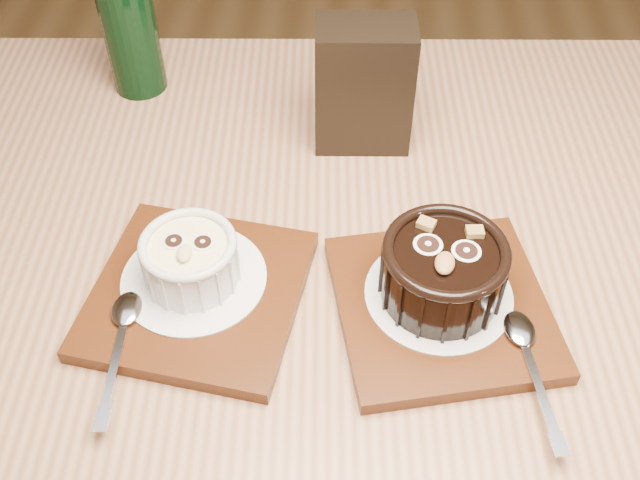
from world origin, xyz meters
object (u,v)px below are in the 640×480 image
Objects in this scene: tray_left at (197,294)px; ramekin_dark at (443,269)px; ramekin_white at (190,258)px; tray_right at (442,307)px; green_bottle at (128,19)px; condiment_stand at (364,86)px; table at (348,338)px.

tray_left is 0.22m from ramekin_dark.
tray_right is at bearing -3.32° from ramekin_white.
condiment_stand is at bearing -17.74° from green_bottle.
ramekin_dark is at bearing 1.41° from tray_left.
table is 0.42m from green_bottle.
green_bottle is (-0.12, 0.30, 0.05)m from ramekin_white.
ramekin_white is 0.79× the size of ramekin_dark.
ramekin_white is 0.22m from tray_right.
ramekin_dark is at bearing -72.57° from condiment_stand.
ramekin_dark is 0.47× the size of green_bottle.
ramekin_white is 0.33m from green_bottle.
table is 6.87× the size of tray_right.
table is 0.26m from condiment_stand.
tray_left is 1.00× the size of tray_right.
condiment_stand is (-0.07, 0.23, 0.06)m from tray_right.
green_bottle is at bearing 136.61° from tray_right.
ramekin_white is 0.60× the size of condiment_stand.
ramekin_white is (-0.14, -0.02, 0.13)m from table.
tray_right is at bearing -72.33° from condiment_stand.
tray_right is at bearing -55.55° from ramekin_dark.
ramekin_dark is 0.77× the size of condiment_stand.
tray_right is 0.25m from condiment_stand.
tray_right is 0.47m from green_bottle.
green_bottle reaches higher than table.
table is 0.19m from ramekin_white.
green_bottle is (-0.34, 0.32, 0.08)m from tray_right.
green_bottle reaches higher than ramekin_dark.
ramekin_white reaches higher than table.
condiment_stand is (0.15, 0.22, 0.03)m from ramekin_white.
tray_right is 0.04m from ramekin_dark.
table is 14.64× the size of ramekin_white.
tray_right is (0.08, -0.03, 0.10)m from table.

